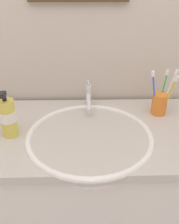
{
  "coord_description": "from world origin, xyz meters",
  "views": [
    {
      "loc": [
        0.02,
        -0.82,
        1.41
      ],
      "look_at": [
        0.04,
        -0.02,
        0.97
      ],
      "focal_mm": 37.77,
      "sensor_mm": 36.0,
      "label": 1
    }
  ],
  "objects_px": {
    "toothbrush_blue": "(154,90)",
    "toothbrush_yellow": "(170,93)",
    "toothbrush_cup": "(159,104)",
    "soap_dispenser": "(8,117)",
    "toothbrush_white": "(169,89)",
    "faucet": "(89,98)",
    "toothbrush_green": "(164,88)"
  },
  "relations": [
    {
      "from": "toothbrush_blue",
      "to": "toothbrush_yellow",
      "type": "relative_size",
      "value": 1.04
    },
    {
      "from": "faucet",
      "to": "toothbrush_blue",
      "type": "xyz_separation_m",
      "value": [
        0.28,
        -0.07,
        0.07
      ]
    },
    {
      "from": "toothbrush_blue",
      "to": "toothbrush_cup",
      "type": "bearing_deg",
      "value": 18.02
    },
    {
      "from": "toothbrush_white",
      "to": "toothbrush_cup",
      "type": "bearing_deg",
      "value": -166.96
    },
    {
      "from": "toothbrush_blue",
      "to": "toothbrush_yellow",
      "type": "bearing_deg",
      "value": -17.84
    },
    {
      "from": "toothbrush_yellow",
      "to": "soap_dispenser",
      "type": "distance_m",
      "value": 0.67
    },
    {
      "from": "toothbrush_blue",
      "to": "toothbrush_green",
      "type": "bearing_deg",
      "value": 33.38
    },
    {
      "from": "faucet",
      "to": "toothbrush_blue",
      "type": "relative_size",
      "value": 0.82
    },
    {
      "from": "faucet",
      "to": "toothbrush_yellow",
      "type": "distance_m",
      "value": 0.36
    },
    {
      "from": "toothbrush_cup",
      "to": "toothbrush_blue",
      "type": "height_order",
      "value": "toothbrush_blue"
    },
    {
      "from": "toothbrush_white",
      "to": "toothbrush_yellow",
      "type": "distance_m",
      "value": 0.04
    },
    {
      "from": "faucet",
      "to": "soap_dispenser",
      "type": "relative_size",
      "value": 0.89
    },
    {
      "from": "toothbrush_blue",
      "to": "toothbrush_yellow",
      "type": "distance_m",
      "value": 0.07
    },
    {
      "from": "toothbrush_blue",
      "to": "toothbrush_yellow",
      "type": "height_order",
      "value": "toothbrush_blue"
    },
    {
      "from": "toothbrush_blue",
      "to": "toothbrush_green",
      "type": "xyz_separation_m",
      "value": [
        0.05,
        0.03,
        -0.0
      ]
    },
    {
      "from": "faucet",
      "to": "toothbrush_blue",
      "type": "height_order",
      "value": "toothbrush_blue"
    },
    {
      "from": "toothbrush_cup",
      "to": "toothbrush_blue",
      "type": "bearing_deg",
      "value": -161.98
    },
    {
      "from": "toothbrush_green",
      "to": "toothbrush_cup",
      "type": "bearing_deg",
      "value": -125.44
    },
    {
      "from": "toothbrush_cup",
      "to": "toothbrush_blue",
      "type": "xyz_separation_m",
      "value": [
        -0.04,
        -0.01,
        0.07
      ]
    },
    {
      "from": "toothbrush_blue",
      "to": "toothbrush_yellow",
      "type": "xyz_separation_m",
      "value": [
        0.06,
        -0.02,
        -0.0
      ]
    },
    {
      "from": "toothbrush_cup",
      "to": "soap_dispenser",
      "type": "xyz_separation_m",
      "value": [
        -0.63,
        -0.16,
        0.03
      ]
    },
    {
      "from": "toothbrush_yellow",
      "to": "soap_dispenser",
      "type": "relative_size",
      "value": 1.04
    },
    {
      "from": "toothbrush_yellow",
      "to": "toothbrush_green",
      "type": "distance_m",
      "value": 0.06
    },
    {
      "from": "toothbrush_yellow",
      "to": "toothbrush_blue",
      "type": "bearing_deg",
      "value": 162.16
    },
    {
      "from": "toothbrush_yellow",
      "to": "toothbrush_green",
      "type": "xyz_separation_m",
      "value": [
        -0.01,
        0.06,
        -0.0
      ]
    },
    {
      "from": "toothbrush_blue",
      "to": "soap_dispenser",
      "type": "xyz_separation_m",
      "value": [
        -0.59,
        -0.15,
        -0.04
      ]
    },
    {
      "from": "faucet",
      "to": "toothbrush_cup",
      "type": "bearing_deg",
      "value": -10.77
    },
    {
      "from": "faucet",
      "to": "toothbrush_blue",
      "type": "distance_m",
      "value": 0.3
    },
    {
      "from": "toothbrush_white",
      "to": "soap_dispenser",
      "type": "bearing_deg",
      "value": -165.93
    },
    {
      "from": "faucet",
      "to": "toothbrush_cup",
      "type": "xyz_separation_m",
      "value": [
        0.32,
        -0.06,
        -0.01
      ]
    },
    {
      "from": "toothbrush_white",
      "to": "toothbrush_yellow",
      "type": "bearing_deg",
      "value": -100.76
    },
    {
      "from": "faucet",
      "to": "soap_dispenser",
      "type": "xyz_separation_m",
      "value": [
        -0.31,
        -0.22,
        0.03
      ]
    }
  ]
}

